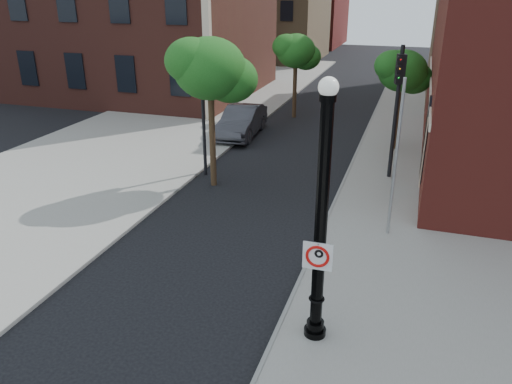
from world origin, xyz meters
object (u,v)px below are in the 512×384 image
(no_parking_sign, at_px, (318,256))
(lamppost, at_px, (320,232))
(traffic_signal_left, at_px, (202,98))
(parked_car, at_px, (242,121))
(traffic_signal_right, at_px, (398,92))

(no_parking_sign, bearing_deg, lamppost, 88.11)
(lamppost, xyz_separation_m, traffic_signal_left, (-6.63, 9.02, 0.53))
(no_parking_sign, height_order, parked_car, no_parking_sign)
(parked_car, bearing_deg, traffic_signal_left, -88.84)
(no_parking_sign, xyz_separation_m, traffic_signal_left, (-6.63, 9.17, 1.03))
(parked_car, height_order, traffic_signal_left, traffic_signal_left)
(traffic_signal_right, bearing_deg, parked_car, 137.20)
(parked_car, xyz_separation_m, traffic_signal_left, (0.51, -6.05, 2.49))
(lamppost, xyz_separation_m, parked_car, (-7.13, 15.06, -1.96))
(no_parking_sign, distance_m, traffic_signal_left, 11.36)
(lamppost, bearing_deg, traffic_signal_left, 126.31)
(lamppost, distance_m, traffic_signal_right, 10.97)
(traffic_signal_left, height_order, traffic_signal_right, traffic_signal_right)
(no_parking_sign, bearing_deg, traffic_signal_right, 84.35)
(no_parking_sign, bearing_deg, traffic_signal_left, 124.53)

